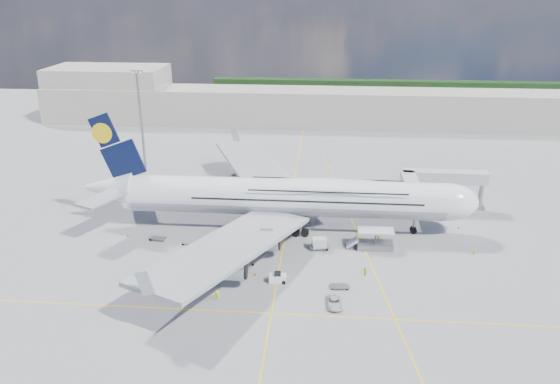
# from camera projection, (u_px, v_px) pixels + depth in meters

# --- Properties ---
(ground) EXTENTS (300.00, 300.00, 0.00)m
(ground) POSITION_uv_depth(u_px,v_px,m) (282.00, 251.00, 99.74)
(ground) COLOR gray
(ground) RESTS_ON ground
(taxi_line_main) EXTENTS (0.25, 220.00, 0.01)m
(taxi_line_main) POSITION_uv_depth(u_px,v_px,m) (282.00, 251.00, 99.74)
(taxi_line_main) COLOR yellow
(taxi_line_main) RESTS_ON ground
(taxi_line_cross) EXTENTS (120.00, 0.25, 0.01)m
(taxi_line_cross) POSITION_uv_depth(u_px,v_px,m) (271.00, 313.00, 81.15)
(taxi_line_cross) COLOR yellow
(taxi_line_cross) RESTS_ON ground
(taxi_line_diag) EXTENTS (14.16, 99.06, 0.01)m
(taxi_line_diag) POSITION_uv_depth(u_px,v_px,m) (357.00, 231.00, 107.93)
(taxi_line_diag) COLOR yellow
(taxi_line_diag) RESTS_ON ground
(airliner) EXTENTS (77.26, 79.15, 23.71)m
(airliner) POSITION_uv_depth(u_px,v_px,m) (288.00, 197.00, 106.52)
(airliner) COLOR white
(airliner) RESTS_ON ground
(jet_bridge) EXTENTS (18.80, 12.10, 8.50)m
(jet_bridge) POSITION_uv_depth(u_px,v_px,m) (432.00, 182.00, 114.39)
(jet_bridge) COLOR #B7B7BC
(jet_bridge) RESTS_ON ground
(cargo_loader) EXTENTS (8.53, 3.20, 3.67)m
(cargo_loader) POSITION_uv_depth(u_px,v_px,m) (374.00, 242.00, 100.66)
(cargo_loader) COLOR silver
(cargo_loader) RESTS_ON ground
(light_mast) EXTENTS (3.00, 0.70, 25.50)m
(light_mast) POSITION_uv_depth(u_px,v_px,m) (141.00, 119.00, 139.89)
(light_mast) COLOR gray
(light_mast) RESTS_ON ground
(terminal) EXTENTS (180.00, 16.00, 12.00)m
(terminal) POSITION_uv_depth(u_px,v_px,m) (304.00, 107.00, 185.83)
(terminal) COLOR #B2AD9E
(terminal) RESTS_ON ground
(hangar) EXTENTS (40.00, 22.00, 18.00)m
(hangar) POSITION_uv_depth(u_px,v_px,m) (110.00, 92.00, 194.85)
(hangar) COLOR #B2AD9E
(hangar) RESTS_ON ground
(tree_line) EXTENTS (160.00, 6.00, 8.00)m
(tree_line) POSITION_uv_depth(u_px,v_px,m) (406.00, 90.00, 225.24)
(tree_line) COLOR #193814
(tree_line) RESTS_ON ground
(dolly_row_a) EXTENTS (2.91, 1.92, 0.39)m
(dolly_row_a) POSITION_uv_depth(u_px,v_px,m) (189.00, 243.00, 102.36)
(dolly_row_a) COLOR gray
(dolly_row_a) RESTS_ON ground
(dolly_row_b) EXTENTS (3.85, 2.93, 0.50)m
(dolly_row_b) POSITION_uv_depth(u_px,v_px,m) (213.00, 268.00, 93.26)
(dolly_row_b) COLOR gray
(dolly_row_b) RESTS_ON ground
(dolly_row_c) EXTENTS (3.00, 2.29, 0.39)m
(dolly_row_c) POSITION_uv_depth(u_px,v_px,m) (247.00, 262.00, 95.22)
(dolly_row_c) COLOR gray
(dolly_row_c) RESTS_ON ground
(dolly_back) EXTENTS (3.36, 2.34, 0.45)m
(dolly_back) POSITION_uv_depth(u_px,v_px,m) (157.00, 238.00, 104.18)
(dolly_back) COLOR gray
(dolly_back) RESTS_ON ground
(dolly_nose_far) EXTENTS (3.10, 1.78, 0.44)m
(dolly_nose_far) POSITION_uv_depth(u_px,v_px,m) (340.00, 286.00, 87.78)
(dolly_nose_far) COLOR gray
(dolly_nose_far) RESTS_ON ground
(dolly_nose_near) EXTENTS (3.73, 2.45, 2.18)m
(dolly_nose_near) POSITION_uv_depth(u_px,v_px,m) (319.00, 243.00, 100.23)
(dolly_nose_near) COLOR gray
(dolly_nose_near) RESTS_ON ground
(baggage_tug) EXTENTS (2.99, 1.58, 1.80)m
(baggage_tug) POSITION_uv_depth(u_px,v_px,m) (278.00, 278.00, 89.28)
(baggage_tug) COLOR white
(baggage_tug) RESTS_ON ground
(catering_truck_inner) EXTENTS (6.17, 4.08, 3.41)m
(catering_truck_inner) POSITION_uv_depth(u_px,v_px,m) (266.00, 191.00, 123.76)
(catering_truck_inner) COLOR gray
(catering_truck_inner) RESTS_ON ground
(catering_truck_outer) EXTENTS (8.26, 6.48, 4.54)m
(catering_truck_outer) POSITION_uv_depth(u_px,v_px,m) (249.00, 163.00, 141.12)
(catering_truck_outer) COLOR gray
(catering_truck_outer) RESTS_ON ground
(service_van) EXTENTS (2.39, 4.52, 1.21)m
(service_van) POSITION_uv_depth(u_px,v_px,m) (334.00, 303.00, 82.81)
(service_van) COLOR silver
(service_van) RESTS_ON ground
(crew_nose) EXTENTS (0.66, 0.67, 1.56)m
(crew_nose) POSITION_uv_depth(u_px,v_px,m) (474.00, 252.00, 98.00)
(crew_nose) COLOR #C1DC17
(crew_nose) RESTS_ON ground
(crew_loader) EXTENTS (1.00, 1.02, 1.66)m
(crew_loader) POSITION_uv_depth(u_px,v_px,m) (365.00, 272.00, 91.13)
(crew_loader) COLOR #AFF419
(crew_loader) RESTS_ON ground
(crew_wing) EXTENTS (0.55, 1.05, 1.71)m
(crew_wing) POSITION_uv_depth(u_px,v_px,m) (230.00, 240.00, 102.36)
(crew_wing) COLOR #BBE618
(crew_wing) RESTS_ON ground
(crew_van) EXTENTS (0.75, 0.91, 1.59)m
(crew_van) POSITION_uv_depth(u_px,v_px,m) (379.00, 236.00, 104.16)
(crew_van) COLOR #C9E317
(crew_van) RESTS_ON ground
(crew_tug) EXTENTS (1.36, 1.03, 1.87)m
(crew_tug) POSITION_uv_depth(u_px,v_px,m) (217.00, 296.00, 83.96)
(crew_tug) COLOR #BCF71A
(crew_tug) RESTS_ON ground
(cone_nose) EXTENTS (0.44, 0.44, 0.56)m
(cone_nose) POSITION_uv_depth(u_px,v_px,m) (459.00, 227.00, 108.82)
(cone_nose) COLOR orange
(cone_nose) RESTS_ON ground
(cone_wing_left_inner) EXTENTS (0.43, 0.43, 0.55)m
(cone_wing_left_inner) POSITION_uv_depth(u_px,v_px,m) (261.00, 195.00, 125.40)
(cone_wing_left_inner) COLOR orange
(cone_wing_left_inner) RESTS_ON ground
(cone_wing_left_outer) EXTENTS (0.41, 0.41, 0.52)m
(cone_wing_left_outer) POSITION_uv_depth(u_px,v_px,m) (245.00, 173.00, 139.60)
(cone_wing_left_outer) COLOR orange
(cone_wing_left_outer) RESTS_ON ground
(cone_wing_right_inner) EXTENTS (0.48, 0.48, 0.62)m
(cone_wing_right_inner) POSITION_uv_depth(u_px,v_px,m) (255.00, 274.00, 91.54)
(cone_wing_right_inner) COLOR orange
(cone_wing_right_inner) RESTS_ON ground
(cone_wing_right_outer) EXTENTS (0.40, 0.40, 0.51)m
(cone_wing_right_outer) POSITION_uv_depth(u_px,v_px,m) (218.00, 278.00, 90.25)
(cone_wing_right_outer) COLOR orange
(cone_wing_right_outer) RESTS_ON ground
(cone_tail) EXTENTS (0.48, 0.48, 0.61)m
(cone_tail) POSITION_uv_depth(u_px,v_px,m) (128.00, 235.00, 105.47)
(cone_tail) COLOR orange
(cone_tail) RESTS_ON ground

